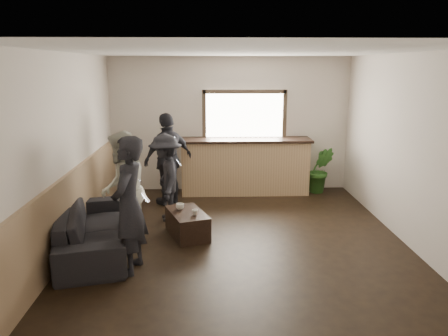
{
  "coord_description": "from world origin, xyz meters",
  "views": [
    {
      "loc": [
        -0.44,
        -6.15,
        2.61
      ],
      "look_at": [
        -0.21,
        0.4,
        1.07
      ],
      "focal_mm": 35.0,
      "sensor_mm": 36.0,
      "label": 1
    }
  ],
  "objects_px": {
    "bar_counter": "(245,163)",
    "potted_plant": "(320,170)",
    "person_b": "(123,190)",
    "person_c": "(166,177)",
    "cup_a": "(180,206)",
    "cup_b": "(195,212)",
    "person_a": "(129,206)",
    "coffee_table": "(187,224)",
    "person_d": "(168,159)",
    "sofa": "(91,228)"
  },
  "relations": [
    {
      "from": "bar_counter",
      "to": "potted_plant",
      "type": "distance_m",
      "value": 1.58
    },
    {
      "from": "person_b",
      "to": "person_c",
      "type": "relative_size",
      "value": 1.14
    },
    {
      "from": "cup_a",
      "to": "cup_b",
      "type": "distance_m",
      "value": 0.37
    },
    {
      "from": "person_a",
      "to": "person_c",
      "type": "height_order",
      "value": "person_a"
    },
    {
      "from": "person_a",
      "to": "person_c",
      "type": "distance_m",
      "value": 1.98
    },
    {
      "from": "coffee_table",
      "to": "person_b",
      "type": "bearing_deg",
      "value": -159.05
    },
    {
      "from": "person_c",
      "to": "bar_counter",
      "type": "bearing_deg",
      "value": 126.06
    },
    {
      "from": "potted_plant",
      "to": "person_c",
      "type": "relative_size",
      "value": 0.65
    },
    {
      "from": "cup_a",
      "to": "person_b",
      "type": "bearing_deg",
      "value": -149.09
    },
    {
      "from": "cup_b",
      "to": "person_d",
      "type": "relative_size",
      "value": 0.05
    },
    {
      "from": "cup_b",
      "to": "person_b",
      "type": "relative_size",
      "value": 0.05
    },
    {
      "from": "cup_b",
      "to": "person_c",
      "type": "bearing_deg",
      "value": 119.3
    },
    {
      "from": "sofa",
      "to": "potted_plant",
      "type": "xyz_separation_m",
      "value": [
        4.03,
        2.82,
        0.16
      ]
    },
    {
      "from": "potted_plant",
      "to": "person_c",
      "type": "bearing_deg",
      "value": -153.08
    },
    {
      "from": "cup_b",
      "to": "person_c",
      "type": "xyz_separation_m",
      "value": [
        -0.52,
        0.92,
        0.32
      ]
    },
    {
      "from": "sofa",
      "to": "person_c",
      "type": "relative_size",
      "value": 1.51
    },
    {
      "from": "potted_plant",
      "to": "person_a",
      "type": "xyz_separation_m",
      "value": [
        -3.34,
        -3.51,
        0.4
      ]
    },
    {
      "from": "bar_counter",
      "to": "person_a",
      "type": "height_order",
      "value": "bar_counter"
    },
    {
      "from": "sofa",
      "to": "bar_counter",
      "type": "bearing_deg",
      "value": -53.97
    },
    {
      "from": "person_c",
      "to": "person_d",
      "type": "xyz_separation_m",
      "value": [
        -0.03,
        0.89,
        0.13
      ]
    },
    {
      "from": "person_d",
      "to": "cup_b",
      "type": "bearing_deg",
      "value": 68.73
    },
    {
      "from": "bar_counter",
      "to": "cup_b",
      "type": "distance_m",
      "value": 2.71
    },
    {
      "from": "person_a",
      "to": "person_b",
      "type": "bearing_deg",
      "value": -156.17
    },
    {
      "from": "coffee_table",
      "to": "cup_b",
      "type": "bearing_deg",
      "value": -49.92
    },
    {
      "from": "person_b",
      "to": "person_a",
      "type": "bearing_deg",
      "value": 9.78
    },
    {
      "from": "coffee_table",
      "to": "person_d",
      "type": "bearing_deg",
      "value": 104.27
    },
    {
      "from": "cup_b",
      "to": "person_c",
      "type": "distance_m",
      "value": 1.1
    },
    {
      "from": "potted_plant",
      "to": "person_b",
      "type": "relative_size",
      "value": 0.57
    },
    {
      "from": "sofa",
      "to": "cup_a",
      "type": "height_order",
      "value": "sofa"
    },
    {
      "from": "cup_a",
      "to": "person_b",
      "type": "xyz_separation_m",
      "value": [
        -0.79,
        -0.47,
        0.41
      ]
    },
    {
      "from": "cup_a",
      "to": "coffee_table",
      "type": "bearing_deg",
      "value": -47.08
    },
    {
      "from": "sofa",
      "to": "person_b",
      "type": "xyz_separation_m",
      "value": [
        0.45,
        0.15,
        0.52
      ]
    },
    {
      "from": "coffee_table",
      "to": "person_a",
      "type": "height_order",
      "value": "person_a"
    },
    {
      "from": "person_a",
      "to": "sofa",
      "type": "bearing_deg",
      "value": -126.97
    },
    {
      "from": "person_a",
      "to": "cup_a",
      "type": "bearing_deg",
      "value": 165.08
    },
    {
      "from": "bar_counter",
      "to": "person_a",
      "type": "xyz_separation_m",
      "value": [
        -1.76,
        -3.56,
        0.25
      ]
    },
    {
      "from": "person_d",
      "to": "person_a",
      "type": "bearing_deg",
      "value": 46.99
    },
    {
      "from": "person_a",
      "to": "person_b",
      "type": "distance_m",
      "value": 0.87
    },
    {
      "from": "sofa",
      "to": "cup_b",
      "type": "distance_m",
      "value": 1.53
    },
    {
      "from": "bar_counter",
      "to": "cup_a",
      "type": "distance_m",
      "value": 2.56
    },
    {
      "from": "sofa",
      "to": "person_d",
      "type": "xyz_separation_m",
      "value": [
        0.93,
        2.16,
        0.55
      ]
    },
    {
      "from": "bar_counter",
      "to": "potted_plant",
      "type": "xyz_separation_m",
      "value": [
        1.58,
        -0.05,
        -0.15
      ]
    },
    {
      "from": "cup_b",
      "to": "person_a",
      "type": "distance_m",
      "value": 1.38
    },
    {
      "from": "bar_counter",
      "to": "coffee_table",
      "type": "relative_size",
      "value": 3.08
    },
    {
      "from": "bar_counter",
      "to": "person_c",
      "type": "relative_size",
      "value": 1.8
    },
    {
      "from": "bar_counter",
      "to": "person_d",
      "type": "distance_m",
      "value": 1.69
    },
    {
      "from": "potted_plant",
      "to": "person_d",
      "type": "relative_size",
      "value": 0.55
    },
    {
      "from": "person_a",
      "to": "person_b",
      "type": "relative_size",
      "value": 1.04
    },
    {
      "from": "coffee_table",
      "to": "person_c",
      "type": "bearing_deg",
      "value": 116.86
    },
    {
      "from": "coffee_table",
      "to": "person_d",
      "type": "relative_size",
      "value": 0.5
    }
  ]
}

